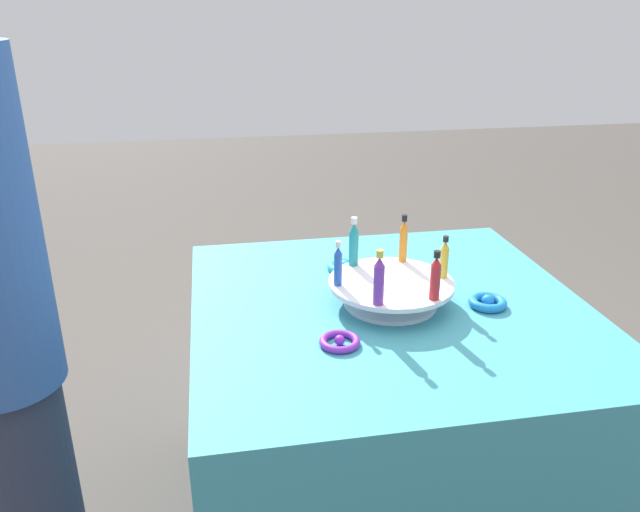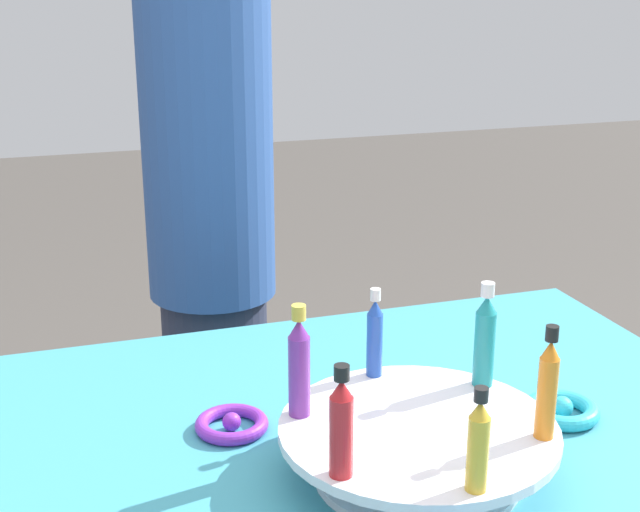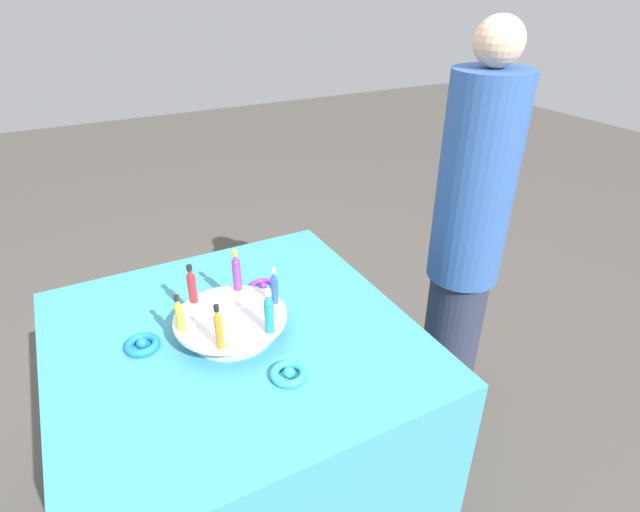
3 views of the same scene
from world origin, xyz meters
name	(u,v)px [view 2 (image 2 of 3)]	position (x,y,z in m)	size (l,w,h in m)	color
display_stand	(418,445)	(0.00, 0.00, 0.79)	(0.32, 0.32, 0.07)	silver
bottle_red	(341,426)	(-0.12, -0.07, 0.88)	(0.02, 0.02, 0.12)	#B21E23
bottle_gold	(480,443)	(0.00, -0.14, 0.87)	(0.02, 0.02, 0.11)	gold
bottle_orange	(547,387)	(0.12, -0.07, 0.88)	(0.02, 0.02, 0.13)	orange
bottle_teal	(485,339)	(0.12, 0.07, 0.88)	(0.03, 0.03, 0.14)	teal
bottle_blue	(373,336)	(0.00, 0.14, 0.88)	(0.02, 0.02, 0.12)	#234CAD
bottle_purple	(299,365)	(-0.12, 0.07, 0.88)	(0.03, 0.03, 0.14)	#702D93
ribbon_bow_teal	(562,410)	(0.24, 0.07, 0.77)	(0.10, 0.10, 0.03)	#2DB7CC
ribbon_bow_purple	(232,424)	(-0.18, 0.17, 0.76)	(0.10, 0.10, 0.02)	purple
person_figure	(211,232)	(-0.05, 0.94, 0.80)	(0.27, 0.27, 1.58)	#282D42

